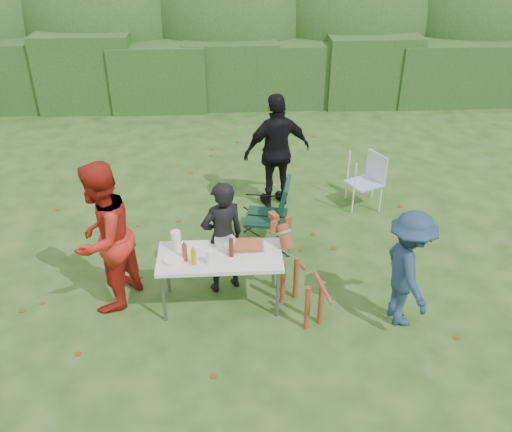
{
  "coord_description": "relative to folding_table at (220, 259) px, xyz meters",
  "views": [
    {
      "loc": [
        -0.19,
        -5.1,
        4.45
      ],
      "look_at": [
        0.17,
        0.74,
        1.0
      ],
      "focal_mm": 38.0,
      "sensor_mm": 36.0,
      "label": 1
    }
  ],
  "objects": [
    {
      "name": "ketchup_bottle",
      "position": [
        -0.41,
        -0.08,
        0.16
      ],
      "size": [
        0.06,
        0.06,
        0.22
      ],
      "primitive_type": "cylinder",
      "color": "#9C3218",
      "rests_on": "folding_table"
    },
    {
      "name": "camping_chair",
      "position": [
        0.66,
        1.31,
        -0.15
      ],
      "size": [
        0.78,
        0.78,
        1.07
      ],
      "primitive_type": null,
      "rotation": [
        0.0,
        0.0,
        2.94
      ],
      "color": "#0E3120",
      "rests_on": "ground"
    },
    {
      "name": "person_red_jacket",
      "position": [
        -1.38,
        0.13,
        0.27
      ],
      "size": [
        1.03,
        1.14,
        1.92
      ],
      "primitive_type": "imported",
      "rotation": [
        0.0,
        0.0,
        -1.97
      ],
      "color": "#A81E15",
      "rests_on": "ground"
    },
    {
      "name": "shrub_backdrop",
      "position": [
        0.3,
        9.32,
        0.91
      ],
      "size": [
        20.0,
        2.6,
        3.2
      ],
      "primitive_type": "ellipsoid",
      "color": "#3D6628",
      "rests_on": "ground"
    },
    {
      "name": "plate_stack",
      "position": [
        -0.54,
        -0.1,
        0.08
      ],
      "size": [
        0.24,
        0.24,
        0.05
      ],
      "primitive_type": "cylinder",
      "color": "white",
      "rests_on": "folding_table"
    },
    {
      "name": "dog",
      "position": [
        0.98,
        -0.22,
        -0.16
      ],
      "size": [
        0.87,
        1.19,
        1.05
      ],
      "primitive_type": null,
      "rotation": [
        0.0,
        0.0,
        2.01
      ],
      "color": "brown",
      "rests_on": "ground"
    },
    {
      "name": "person_black_puffy",
      "position": [
        0.93,
        2.57,
        0.26
      ],
      "size": [
        1.19,
        0.75,
        1.89
      ],
      "primitive_type": "imported",
      "rotation": [
        0.0,
        0.0,
        3.42
      ],
      "color": "black",
      "rests_on": "ground"
    },
    {
      "name": "focaccia_bread",
      "position": [
        0.32,
        0.15,
        0.09
      ],
      "size": [
        0.4,
        0.26,
        0.04
      ],
      "primitive_type": "cube",
      "color": "#AC572A",
      "rests_on": "food_tray"
    },
    {
      "name": "beer_bottle",
      "position": [
        0.14,
        -0.03,
        0.17
      ],
      "size": [
        0.06,
        0.06,
        0.24
      ],
      "primitive_type": "cylinder",
      "color": "#47230F",
      "rests_on": "folding_table"
    },
    {
      "name": "cup_stack",
      "position": [
        -0.12,
        -0.16,
        0.14
      ],
      "size": [
        0.08,
        0.08,
        0.18
      ],
      "primitive_type": "cylinder",
      "color": "white",
      "rests_on": "folding_table"
    },
    {
      "name": "ground",
      "position": [
        0.3,
        -0.28,
        -0.69
      ],
      "size": [
        80.0,
        80.0,
        0.0
      ],
      "primitive_type": "plane",
      "color": "#1E4211"
    },
    {
      "name": "hedge_row",
      "position": [
        0.3,
        7.72,
        0.16
      ],
      "size": [
        22.0,
        1.4,
        1.7
      ],
      "primitive_type": "cube",
      "color": "#23471C",
      "rests_on": "ground"
    },
    {
      "name": "pasta_bowl",
      "position": [
        0.07,
        0.21,
        0.1
      ],
      "size": [
        0.26,
        0.26,
        0.1
      ],
      "primitive_type": "cylinder",
      "color": "silver",
      "rests_on": "folding_table"
    },
    {
      "name": "folding_table",
      "position": [
        0.0,
        0.0,
        0.0
      ],
      "size": [
        1.5,
        0.7,
        0.74
      ],
      "color": "silver",
      "rests_on": "ground"
    },
    {
      "name": "food_tray",
      "position": [
        0.32,
        0.15,
        0.06
      ],
      "size": [
        0.45,
        0.3,
        0.02
      ],
      "primitive_type": "cube",
      "color": "#B7B7BA",
      "rests_on": "folding_table"
    },
    {
      "name": "lawn_chair",
      "position": [
        2.36,
        2.41,
        -0.24
      ],
      "size": [
        0.71,
        0.71,
        0.9
      ],
      "primitive_type": null,
      "rotation": [
        0.0,
        0.0,
        3.59
      ],
      "color": "teal",
      "rests_on": "ground"
    },
    {
      "name": "child",
      "position": [
        2.17,
        -0.43,
        0.06
      ],
      "size": [
        0.61,
        0.99,
        1.49
      ],
      "primitive_type": "imported",
      "rotation": [
        0.0,
        0.0,
        1.64
      ],
      "color": "#1D324E",
      "rests_on": "ground"
    },
    {
      "name": "paper_towel_roll",
      "position": [
        -0.52,
        0.15,
        0.18
      ],
      "size": [
        0.12,
        0.12,
        0.26
      ],
      "primitive_type": "cylinder",
      "color": "white",
      "rests_on": "folding_table"
    },
    {
      "name": "person_cook",
      "position": [
        0.04,
        0.33,
        0.09
      ],
      "size": [
        0.66,
        0.56,
        1.55
      ],
      "primitive_type": "imported",
      "rotation": [
        0.0,
        0.0,
        3.54
      ],
      "color": "black",
      "rests_on": "ground"
    },
    {
      "name": "mustard_bottle",
      "position": [
        -0.3,
        -0.17,
        0.15
      ],
      "size": [
        0.06,
        0.06,
        0.2
      ],
      "primitive_type": "cylinder",
      "color": "#CF9600",
      "rests_on": "folding_table"
    }
  ]
}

